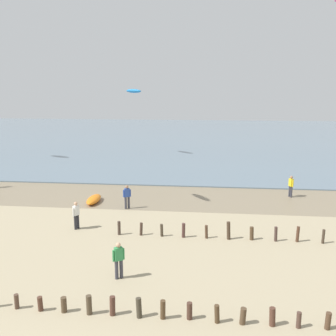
{
  "coord_description": "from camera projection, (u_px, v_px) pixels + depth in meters",
  "views": [
    {
      "loc": [
        5.26,
        -7.15,
        8.37
      ],
      "look_at": [
        3.32,
        11.0,
        4.5
      ],
      "focal_mm": 40.22,
      "sensor_mm": 36.0,
      "label": 1
    }
  ],
  "objects": [
    {
      "name": "sea",
      "position": [
        178.0,
        136.0,
        67.06
      ],
      "size": [
        160.0,
        70.0,
        0.1
      ],
      "primitive_type": "cube",
      "color": "slate",
      "rests_on": "ground"
    },
    {
      "name": "groyne_mid",
      "position": [
        233.0,
        232.0,
        21.24
      ],
      "size": [
        14.21,
        0.31,
        1.04
      ],
      "color": "#42342B",
      "rests_on": "ground"
    },
    {
      "name": "groyne_near",
      "position": [
        170.0,
        310.0,
        13.88
      ],
      "size": [
        13.65,
        0.34,
        0.78
      ],
      "color": "#403623",
      "rests_on": "ground"
    },
    {
      "name": "person_right_flank",
      "position": [
        76.0,
        214.0,
        22.71
      ],
      "size": [
        0.34,
        0.53,
        1.71
      ],
      "color": "#232328",
      "rests_on": "ground"
    },
    {
      "name": "wet_sand_strip",
      "position": [
        140.0,
        197.0,
        29.72
      ],
      "size": [
        120.0,
        6.78,
        0.01
      ],
      "primitive_type": "cube",
      "color": "#84755B",
      "rests_on": "ground"
    },
    {
      "name": "person_nearest_camera",
      "position": [
        291.0,
        186.0,
        29.44
      ],
      "size": [
        0.34,
        0.53,
        1.71
      ],
      "color": "#383842",
      "rests_on": "ground"
    },
    {
      "name": "grounded_kite",
      "position": [
        94.0,
        199.0,
        28.15
      ],
      "size": [
        0.89,
        2.42,
        0.48
      ],
      "primitive_type": "ellipsoid",
      "rotation": [
        0.0,
        0.0,
        1.58
      ],
      "color": "orange",
      "rests_on": "ground"
    },
    {
      "name": "person_trailing_behind",
      "position": [
        127.0,
        196.0,
        26.57
      ],
      "size": [
        0.52,
        0.35,
        1.71
      ],
      "color": "#383842",
      "rests_on": "ground"
    },
    {
      "name": "kite_aloft_1",
      "position": [
        134.0,
        91.0,
        46.39
      ],
      "size": [
        2.74,
        2.65,
        0.61
      ],
      "primitive_type": "ellipsoid",
      "rotation": [
        -0.18,
        0.0,
        5.53
      ],
      "color": "#2384D1"
    },
    {
      "name": "person_mid_beach",
      "position": [
        119.0,
        259.0,
        16.74
      ],
      "size": [
        0.49,
        0.38,
        1.71
      ],
      "color": "#383842",
      "rests_on": "ground"
    }
  ]
}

